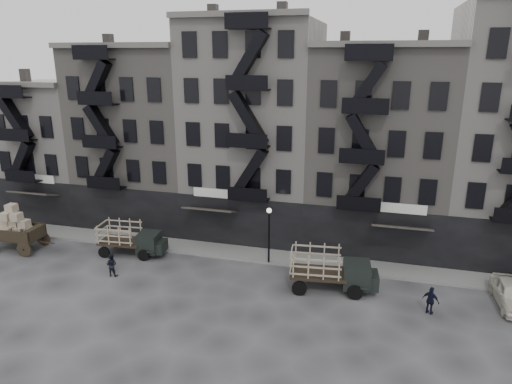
% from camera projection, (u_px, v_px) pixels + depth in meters
% --- Properties ---
extents(ground, '(140.00, 140.00, 0.00)m').
position_uv_depth(ground, '(217.00, 275.00, 31.39)').
color(ground, '#38383A').
rests_on(ground, ground).
extents(sidewalk, '(55.00, 2.50, 0.15)m').
position_uv_depth(sidewalk, '(234.00, 252.00, 34.83)').
color(sidewalk, slate).
rests_on(sidewalk, ground).
extents(building_west, '(10.00, 11.35, 13.20)m').
position_uv_depth(building_west, '(54.00, 147.00, 43.72)').
color(building_west, '#B0A9A1').
rests_on(building_west, ground).
extents(building_midwest, '(10.00, 11.35, 16.20)m').
position_uv_depth(building_midwest, '(147.00, 136.00, 40.77)').
color(building_midwest, slate).
rests_on(building_midwest, ground).
extents(building_center, '(10.00, 11.35, 18.20)m').
position_uv_depth(building_center, '(255.00, 130.00, 37.96)').
color(building_center, '#B0A9A1').
rests_on(building_center, ground).
extents(building_mideast, '(10.00, 11.35, 16.20)m').
position_uv_depth(building_mideast, '(378.00, 148.00, 35.74)').
color(building_mideast, slate).
rests_on(building_mideast, ground).
extents(lamp_post, '(0.36, 0.36, 4.28)m').
position_uv_depth(lamp_post, '(269.00, 228.00, 32.22)').
color(lamp_post, black).
rests_on(lamp_post, ground).
extents(wagon, '(4.29, 2.40, 3.57)m').
position_uv_depth(wagon, '(13.00, 224.00, 34.96)').
color(wagon, black).
rests_on(wagon, ground).
extents(stake_truck_west, '(5.12, 2.45, 2.50)m').
position_uv_depth(stake_truck_west, '(130.00, 237.00, 34.25)').
color(stake_truck_west, black).
rests_on(stake_truck_west, ground).
extents(stake_truck_east, '(5.68, 2.77, 2.76)m').
position_uv_depth(stake_truck_east, '(331.00, 267.00, 29.03)').
color(stake_truck_east, black).
rests_on(stake_truck_east, ground).
extents(car_east, '(1.98, 4.52, 1.52)m').
position_uv_depth(car_east, '(512.00, 294.00, 27.39)').
color(car_east, beige).
rests_on(car_east, ground).
extents(pedestrian_mid, '(0.83, 0.68, 1.61)m').
position_uv_depth(pedestrian_mid, '(112.00, 265.00, 31.06)').
color(pedestrian_mid, black).
rests_on(pedestrian_mid, ground).
extents(policeman, '(1.08, 0.84, 1.70)m').
position_uv_depth(policeman, '(431.00, 301.00, 26.51)').
color(policeman, black).
rests_on(policeman, ground).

